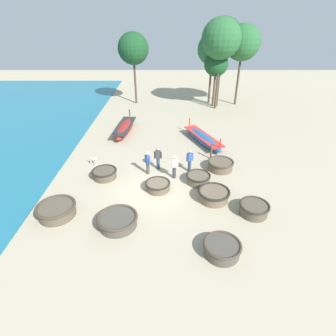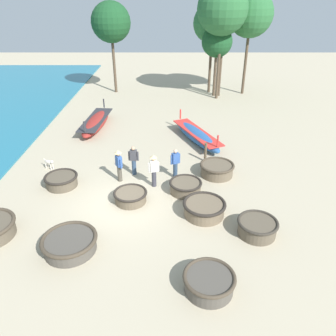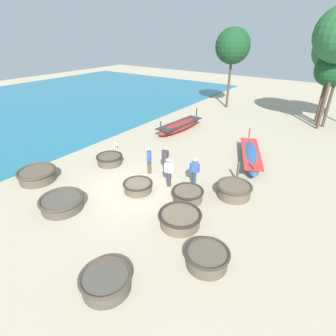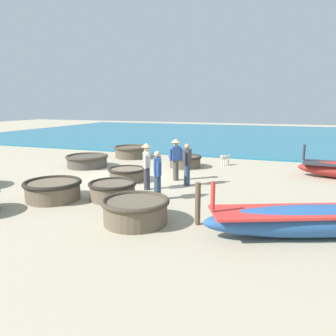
{
  "view_description": "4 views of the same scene",
  "coord_description": "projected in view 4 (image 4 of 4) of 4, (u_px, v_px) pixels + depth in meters",
  "views": [
    {
      "loc": [
        0.94,
        -12.84,
        9.07
      ],
      "look_at": [
        0.88,
        1.47,
        0.71
      ],
      "focal_mm": 28.0,
      "sensor_mm": 36.0,
      "label": 1
    },
    {
      "loc": [
        2.0,
        -12.07,
        8.35
      ],
      "look_at": [
        1.95,
        1.13,
        1.16
      ],
      "focal_mm": 35.0,
      "sensor_mm": 36.0,
      "label": 2
    },
    {
      "loc": [
        8.12,
        -8.25,
        7.31
      ],
      "look_at": [
        1.03,
        1.79,
        0.82
      ],
      "focal_mm": 28.0,
      "sensor_mm": 36.0,
      "label": 3
    },
    {
      "loc": [
        11.7,
        6.07,
        3.02
      ],
      "look_at": [
        1.31,
        2.24,
        0.83
      ],
      "focal_mm": 35.0,
      "sensor_mm": 36.0,
      "label": 4
    }
  ],
  "objects": [
    {
      "name": "fisherman_by_coracle",
      "position": [
        176.0,
        157.0,
        12.92
      ],
      "size": [
        0.37,
        0.46,
        1.67
      ],
      "color": "#4C473D",
      "rests_on": "ground"
    },
    {
      "name": "fisherman_hauling",
      "position": [
        187.0,
        163.0,
        12.12
      ],
      "size": [
        0.53,
        0.25,
        1.57
      ],
      "color": "#2D425B",
      "rests_on": "ground"
    },
    {
      "name": "coracle_nearest",
      "position": [
        132.0,
        151.0,
        18.57
      ],
      "size": [
        2.03,
        2.03,
        0.65
      ],
      "color": "brown",
      "rests_on": "ground"
    },
    {
      "name": "ground_plane",
      "position": [
        128.0,
        178.0,
        13.42
      ],
      "size": [
        80.0,
        80.0,
        0.0
      ],
      "primitive_type": "plane",
      "color": "tan"
    },
    {
      "name": "coracle_far_right",
      "position": [
        113.0,
        190.0,
        10.46
      ],
      "size": [
        1.54,
        1.54,
        0.57
      ],
      "color": "brown",
      "rests_on": "ground"
    },
    {
      "name": "coracle_upturned",
      "position": [
        53.0,
        189.0,
        10.41
      ],
      "size": [
        1.82,
        1.82,
        0.62
      ],
      "color": "brown",
      "rests_on": "ground"
    },
    {
      "name": "coracle_far_left",
      "position": [
        87.0,
        160.0,
        15.8
      ],
      "size": [
        2.03,
        2.03,
        0.58
      ],
      "color": "#4C473F",
      "rests_on": "ground"
    },
    {
      "name": "coracle_center",
      "position": [
        185.0,
        161.0,
        15.74
      ],
      "size": [
        1.59,
        1.59,
        0.57
      ],
      "color": "brown",
      "rests_on": "ground"
    },
    {
      "name": "long_boat_white_hull",
      "position": [
        316.0,
        220.0,
        7.54
      ],
      "size": [
        3.02,
        5.23,
        1.33
      ],
      "color": "#285693",
      "rests_on": "ground"
    },
    {
      "name": "mooring_post_shoreline",
      "position": [
        198.0,
        204.0,
        8.21
      ],
      "size": [
        0.14,
        0.14,
        1.09
      ],
      "primitive_type": "cylinder",
      "color": "brown",
      "rests_on": "ground"
    },
    {
      "name": "fisherman_with_hat",
      "position": [
        157.0,
        174.0,
        10.31
      ],
      "size": [
        0.48,
        0.35,
        1.57
      ],
      "color": "#2D425B",
      "rests_on": "ground"
    },
    {
      "name": "dog",
      "position": [
        225.0,
        158.0,
        16.18
      ],
      "size": [
        0.62,
        0.42,
        0.55
      ],
      "color": "beige",
      "rests_on": "ground"
    },
    {
      "name": "fisherman_standing_left",
      "position": [
        147.0,
        163.0,
        11.52
      ],
      "size": [
        0.52,
        0.36,
        1.67
      ],
      "color": "#383842",
      "rests_on": "ground"
    },
    {
      "name": "coracle_beside_post",
      "position": [
        135.0,
        210.0,
        8.36
      ],
      "size": [
        1.76,
        1.76,
        0.64
      ],
      "color": "brown",
      "rests_on": "ground"
    },
    {
      "name": "coracle_front_right",
      "position": [
        127.0,
        174.0,
        13.02
      ],
      "size": [
        1.51,
        1.51,
        0.51
      ],
      "color": "brown",
      "rests_on": "ground"
    },
    {
      "name": "sea",
      "position": [
        265.0,
        136.0,
        30.82
      ],
      "size": [
        28.0,
        52.0,
        0.1
      ],
      "primitive_type": "cube",
      "color": "teal",
      "rests_on": "ground"
    }
  ]
}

